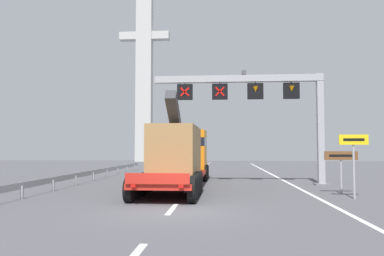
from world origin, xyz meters
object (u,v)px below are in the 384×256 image
(exit_sign_yellow, at_px, (354,151))
(tourist_info_sign_brown, at_px, (341,161))
(bridge_pylon_distant, at_px, (144,58))
(overhead_lane_gantry, at_px, (260,96))
(heavy_haul_truck_red, at_px, (181,154))

(exit_sign_yellow, distance_m, tourist_info_sign_brown, 2.00)
(exit_sign_yellow, height_order, bridge_pylon_distant, bridge_pylon_distant)
(overhead_lane_gantry, xyz_separation_m, heavy_haul_truck_red, (-5.05, -1.23, -3.77))
(exit_sign_yellow, xyz_separation_m, tourist_info_sign_brown, (0.03, 1.94, -0.51))
(heavy_haul_truck_red, xyz_separation_m, exit_sign_yellow, (8.59, -5.46, 0.20))
(exit_sign_yellow, bearing_deg, bridge_pylon_distant, 112.73)
(exit_sign_yellow, relative_size, bridge_pylon_distant, 0.08)
(overhead_lane_gantry, relative_size, tourist_info_sign_brown, 5.15)
(bridge_pylon_distant, bearing_deg, overhead_lane_gantry, -68.16)
(overhead_lane_gantry, distance_m, tourist_info_sign_brown, 7.21)
(tourist_info_sign_brown, bearing_deg, bridge_pylon_distant, 113.62)
(heavy_haul_truck_red, bearing_deg, tourist_info_sign_brown, -22.22)
(exit_sign_yellow, xyz_separation_m, bridge_pylon_distant, (-19.88, 47.45, 16.45))
(tourist_info_sign_brown, xyz_separation_m, bridge_pylon_distant, (-19.91, 45.52, 16.96))
(overhead_lane_gantry, xyz_separation_m, tourist_info_sign_brown, (3.57, -4.75, -4.08))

